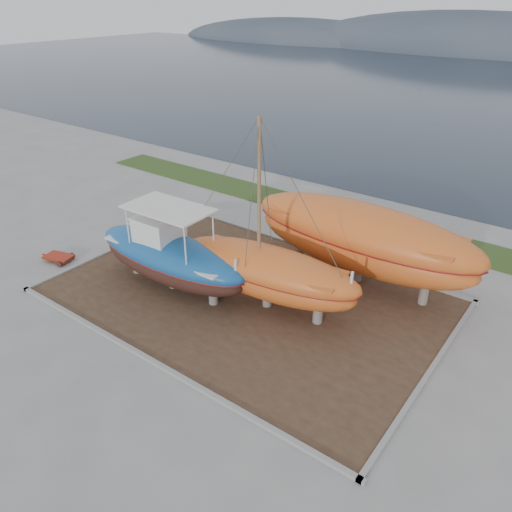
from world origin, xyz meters
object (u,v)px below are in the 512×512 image
Objects in this scene: blue_caique at (170,248)px; white_dinghy at (147,238)px; red_trailer at (59,258)px; orange_sailboat at (268,220)px; orange_bare_hull at (360,245)px.

white_dinghy is (-4.35, 2.23, -1.57)m from blue_caique.
red_trailer is at bearing -167.44° from blue_caique.
orange_sailboat is (4.72, 1.47, 2.23)m from blue_caique.
blue_caique is at bearing -168.28° from orange_sailboat.
white_dinghy is at bearing 40.84° from red_trailer.
blue_caique is at bearing -4.71° from white_dinghy.
orange_bare_hull is (11.41, 3.87, 1.40)m from white_dinghy.
red_trailer is (-11.78, -3.26, -4.28)m from orange_sailboat.
red_trailer is at bearing -149.40° from orange_bare_hull.
orange_sailboat is 12.95m from red_trailer.
red_trailer is at bearing -170.02° from orange_sailboat.
blue_caique is 5.13m from white_dinghy.
white_dinghy is 1.71× the size of red_trailer.
blue_caique is 5.42m from orange_sailboat.
orange_bare_hull reaches higher than red_trailer.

